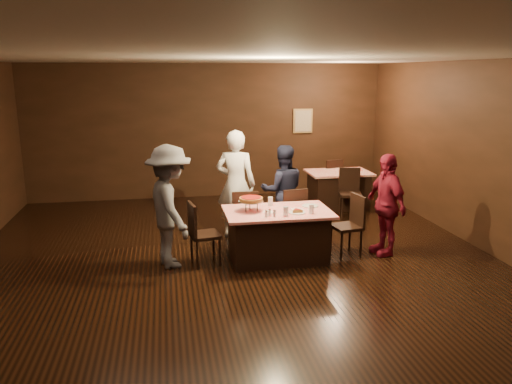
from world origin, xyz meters
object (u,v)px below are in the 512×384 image
(chair_far_left, at_px, (244,217))
(chair_end_left, at_px, (205,233))
(back_table, at_px, (338,189))
(diner_navy_hoodie, at_px, (283,190))
(diner_red_shirt, at_px, (386,204))
(pizza_stand, at_px, (251,199))
(main_table, at_px, (277,235))
(plate_empty, at_px, (310,206))
(glass_back, at_px, (270,201))
(chair_end_right, at_px, (346,225))
(diner_grey_knit, at_px, (170,207))
(glass_front_right, at_px, (311,209))
(glass_front_left, at_px, (286,211))
(chair_back_far, at_px, (329,179))
(chair_far_right, at_px, (291,215))
(chair_back_near, at_px, (350,193))
(diner_white_jacket, at_px, (236,184))

(chair_far_left, distance_m, chair_end_left, 1.03)
(back_table, height_order, chair_far_left, chair_far_left)
(diner_navy_hoodie, height_order, diner_red_shirt, diner_red_shirt)
(chair_end_left, bearing_deg, pizza_stand, -96.06)
(main_table, distance_m, back_table, 3.35)
(chair_end_left, bearing_deg, plate_empty, -94.95)
(glass_back, bearing_deg, diner_navy_hoodie, 65.03)
(chair_end_left, height_order, diner_red_shirt, diner_red_shirt)
(chair_end_right, relative_size, diner_navy_hoodie, 0.60)
(diner_grey_knit, relative_size, glass_front_right, 12.88)
(main_table, bearing_deg, chair_far_left, 118.07)
(main_table, height_order, glass_front_left, glass_front_left)
(chair_end_right, distance_m, chair_back_far, 3.44)
(diner_navy_hoodie, height_order, plate_empty, diner_navy_hoodie)
(diner_grey_knit, distance_m, pizza_stand, 1.20)
(diner_red_shirt, distance_m, glass_back, 1.79)
(chair_far_left, xyz_separation_m, pizza_stand, (0.00, -0.70, 0.48))
(back_table, relative_size, diner_red_shirt, 0.81)
(diner_grey_knit, distance_m, glass_back, 1.57)
(diner_navy_hoodie, xyz_separation_m, diner_grey_knit, (-1.95, -1.13, 0.11))
(main_table, xyz_separation_m, glass_front_right, (0.45, -0.25, 0.46))
(main_table, distance_m, glass_back, 0.55)
(chair_end_right, distance_m, glass_front_left, 1.15)
(chair_far_right, distance_m, glass_back, 0.73)
(chair_end_right, distance_m, plate_empty, 0.65)
(chair_end_right, xyz_separation_m, chair_back_near, (0.84, 2.03, 0.00))
(diner_red_shirt, distance_m, pizza_stand, 2.12)
(chair_far_right, bearing_deg, plate_empty, 96.56)
(glass_front_left, bearing_deg, chair_end_left, 165.38)
(glass_back, bearing_deg, chair_far_left, 127.87)
(chair_end_right, xyz_separation_m, diner_grey_knit, (-2.70, 0.04, 0.43))
(chair_back_near, bearing_deg, back_table, 102.60)
(diner_white_jacket, distance_m, pizza_stand, 1.13)
(chair_far_right, relative_size, glass_front_right, 6.79)
(glass_front_left, bearing_deg, back_table, 58.10)
(back_table, bearing_deg, chair_end_right, -107.04)
(pizza_stand, height_order, glass_front_right, pizza_stand)
(chair_end_left, distance_m, diner_grey_knit, 0.66)
(pizza_stand, xyz_separation_m, glass_back, (0.35, 0.25, -0.11))
(back_table, bearing_deg, diner_grey_knit, -142.70)
(main_table, height_order, chair_far_left, chair_far_left)
(chair_far_right, height_order, diner_red_shirt, diner_red_shirt)
(diner_white_jacket, distance_m, glass_back, 0.98)
(chair_back_far, xyz_separation_m, diner_navy_hoodie, (-1.58, -2.17, 0.32))
(chair_end_left, bearing_deg, glass_back, -84.20)
(chair_end_left, height_order, chair_back_near, same)
(diner_navy_hoodie, bearing_deg, chair_far_right, 100.02)
(chair_back_far, height_order, plate_empty, chair_back_far)
(diner_white_jacket, xyz_separation_m, glass_back, (0.42, -0.88, -0.09))
(chair_back_far, bearing_deg, diner_red_shirt, 71.45)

